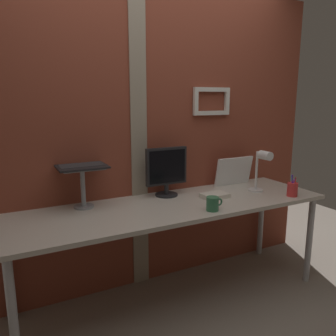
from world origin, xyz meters
name	(u,v)px	position (x,y,z in m)	size (l,w,h in m)	color
ground_plane	(175,304)	(0.00, 0.00, 0.00)	(6.00, 6.00, 0.00)	gray
brick_wall_back	(148,139)	(0.00, 0.48, 1.20)	(3.14, 0.16, 2.39)	brown
desk	(174,212)	(0.03, 0.07, 0.70)	(2.36, 0.69, 0.76)	beige
monitor	(167,169)	(0.08, 0.30, 0.97)	(0.34, 0.18, 0.38)	black
laptop_stand	(83,181)	(-0.58, 0.30, 0.95)	(0.28, 0.22, 0.29)	gray
laptop	(79,159)	(-0.58, 0.37, 1.10)	(0.33, 0.31, 0.20)	black
whiteboard_panel	(234,171)	(0.76, 0.32, 0.88)	(0.37, 0.02, 0.25)	white
desk_lamp	(261,167)	(0.79, 0.02, 0.97)	(0.12, 0.20, 0.35)	white
pen_cup	(292,189)	(0.95, -0.17, 0.82)	(0.08, 0.08, 0.17)	red
coffee_mug	(213,204)	(0.19, -0.17, 0.81)	(0.12, 0.09, 0.10)	#33724C
paper_clutter_stack	(215,195)	(0.38, 0.07, 0.78)	(0.20, 0.14, 0.03)	silver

